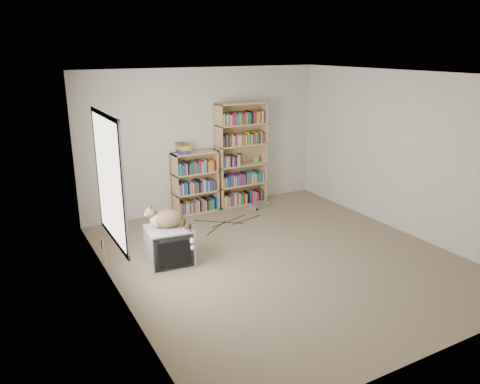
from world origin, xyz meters
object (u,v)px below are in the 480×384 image
bookcase_tall (241,157)px  cat (171,221)px  crt_tv (169,246)px  dvd_player (260,206)px  bookcase_short (195,185)px

bookcase_tall → cat: bearing=-139.2°
crt_tv → dvd_player: bearing=37.5°
bookcase_short → cat: bearing=-122.4°
crt_tv → cat: size_ratio=1.03×
crt_tv → dvd_player: size_ratio=1.88×
crt_tv → bookcase_short: size_ratio=0.59×
crt_tv → bookcase_tall: bearing=46.5°
bookcase_tall → bookcase_short: size_ratio=1.73×
cat → dvd_player: size_ratio=1.82×
bookcase_short → dvd_player: size_ratio=3.20×
bookcase_tall → bookcase_short: 1.01m
crt_tv → bookcase_short: bookcase_short is taller
crt_tv → cat: (0.04, -0.01, 0.35)m
bookcase_tall → crt_tv: bearing=-139.8°
crt_tv → cat: 0.35m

